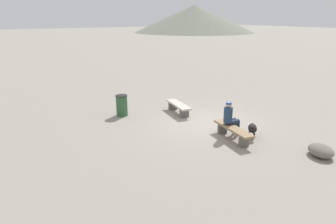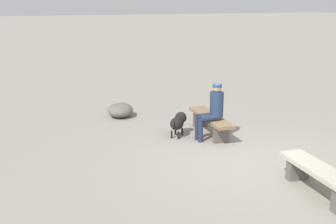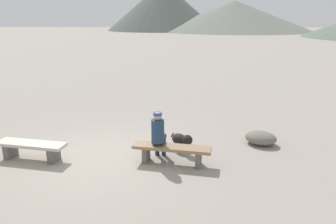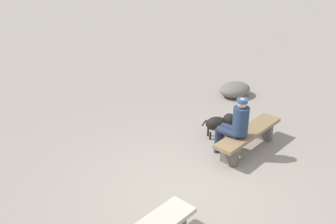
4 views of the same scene
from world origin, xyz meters
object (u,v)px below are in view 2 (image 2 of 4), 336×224
object	(u,v)px
bench_right	(210,120)
boulder	(120,110)
seated_person	(213,108)
bench_left	(320,176)
dog	(178,122)

from	to	relation	value
bench_right	boulder	bearing A→B (deg)	39.25
seated_person	boulder	bearing A→B (deg)	27.94
bench_right	boulder	size ratio (longest dim) A/B	2.22
bench_left	bench_right	bearing A→B (deg)	8.15
seated_person	dog	bearing A→B (deg)	49.53
bench_right	dog	xyz separation A→B (m)	(0.22, 0.74, 0.00)
bench_left	dog	size ratio (longest dim) A/B	2.93
bench_left	seated_person	distance (m)	3.18
seated_person	bench_right	bearing A→B (deg)	-21.49
bench_right	bench_left	bearing A→B (deg)	-171.85
dog	seated_person	bearing A→B (deg)	-89.22
seated_person	dog	world-z (taller)	seated_person
seated_person	bench_left	bearing A→B (deg)	-174.65
boulder	bench_left	bearing A→B (deg)	-166.93
bench_left	dog	world-z (taller)	dog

